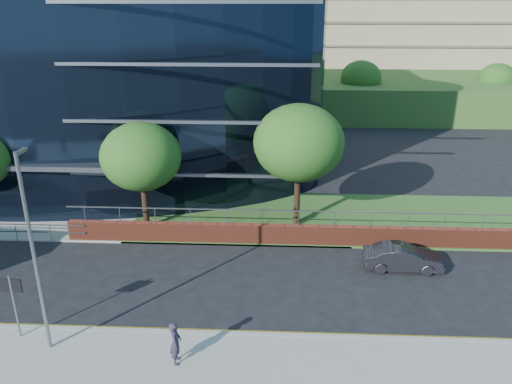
# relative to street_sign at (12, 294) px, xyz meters

# --- Properties ---
(grass_verge) EXTENTS (36.00, 8.00, 0.12)m
(grass_verge) POSITION_rel_street_sign_xyz_m (19.50, 12.59, -2.09)
(grass_verge) COLOR #2D511E
(grass_verge) RESTS_ON ground
(glass_office) EXTENTS (44.00, 23.10, 16.00)m
(glass_office) POSITION_rel_street_sign_xyz_m (-8.50, 22.44, 5.85)
(glass_office) COLOR black
(glass_office) RESTS_ON ground
(retaining_wall) EXTENTS (34.00, 0.40, 2.11)m
(retaining_wall) POSITION_rel_street_sign_xyz_m (15.50, 8.89, -1.54)
(retaining_wall) COLOR maroon
(retaining_wall) RESTS_ON ground
(apartment_block) EXTENTS (60.00, 42.00, 30.00)m
(apartment_block) POSITION_rel_street_sign_xyz_m (27.50, 58.80, 8.96)
(apartment_block) COLOR #2D511E
(apartment_block) RESTS_ON ground
(street_sign) EXTENTS (0.85, 0.09, 2.80)m
(street_sign) POSITION_rel_street_sign_xyz_m (0.00, 0.00, 0.00)
(street_sign) COLOR slate
(street_sign) RESTS_ON pavement_near
(tree_far_c) EXTENTS (4.62, 4.62, 6.51)m
(tree_far_c) POSITION_rel_street_sign_xyz_m (2.50, 10.59, 2.39)
(tree_far_c) COLOR black
(tree_far_c) RESTS_ON ground
(tree_far_d) EXTENTS (5.28, 5.28, 7.44)m
(tree_far_d) POSITION_rel_street_sign_xyz_m (11.50, 11.59, 3.04)
(tree_far_d) COLOR black
(tree_far_d) RESTS_ON ground
(tree_dist_e) EXTENTS (4.62, 4.62, 6.51)m
(tree_dist_e) POSITION_rel_street_sign_xyz_m (19.50, 41.59, 2.39)
(tree_dist_e) COLOR black
(tree_dist_e) RESTS_ON ground
(tree_dist_f) EXTENTS (4.29, 4.29, 6.05)m
(tree_dist_f) POSITION_rel_street_sign_xyz_m (35.50, 43.59, 2.06)
(tree_dist_f) COLOR black
(tree_dist_f) RESTS_ON ground
(streetlight_east) EXTENTS (0.15, 0.77, 8.00)m
(streetlight_east) POSITION_rel_street_sign_xyz_m (1.50, -0.59, 2.29)
(streetlight_east) COLOR slate
(streetlight_east) RESTS_ON pavement_near
(parked_car) EXTENTS (3.98, 1.48, 1.30)m
(parked_car) POSITION_rel_street_sign_xyz_m (16.77, 6.45, -1.50)
(parked_car) COLOR black
(parked_car) RESTS_ON ground
(pedestrian) EXTENTS (0.49, 0.68, 1.75)m
(pedestrian) POSITION_rel_street_sign_xyz_m (6.65, -1.25, -1.12)
(pedestrian) COLOR #2A2233
(pedestrian) RESTS_ON pavement_near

